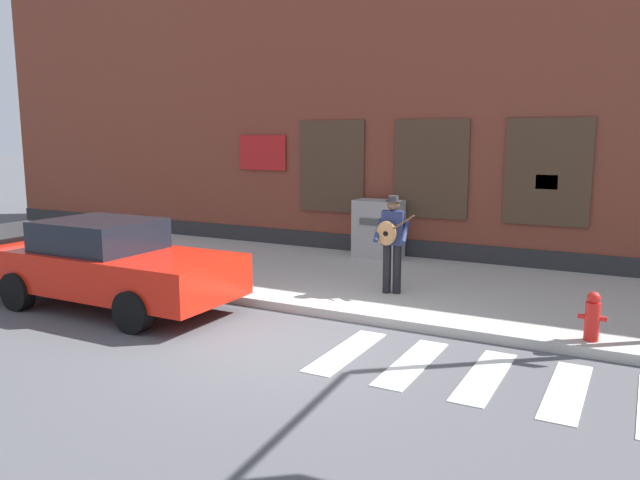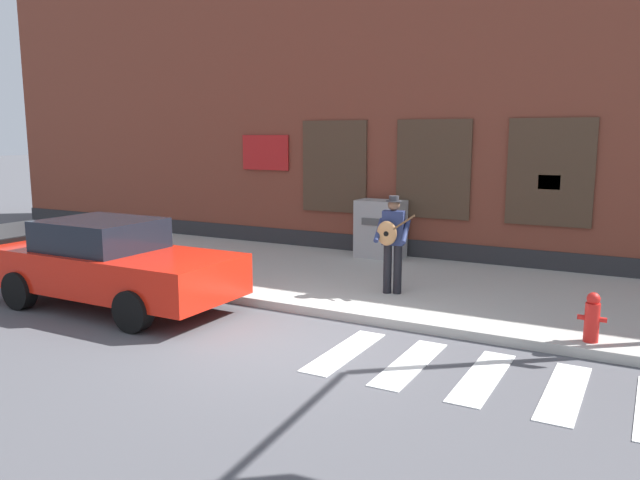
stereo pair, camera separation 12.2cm
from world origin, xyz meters
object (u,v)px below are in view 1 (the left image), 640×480
at_px(red_car, 109,264).
at_px(utility_box, 378,229).
at_px(busker, 392,238).
at_px(fire_hydrant, 592,317).

height_order(red_car, utility_box, red_car).
xyz_separation_m(busker, utility_box, (-1.52, 3.03, -0.34)).
bearing_deg(busker, utility_box, 116.57).
xyz_separation_m(busker, fire_hydrant, (3.44, -1.15, -0.66)).
distance_m(busker, fire_hydrant, 3.68).
relative_size(busker, fire_hydrant, 2.52).
bearing_deg(red_car, utility_box, 65.00).
height_order(red_car, busker, busker).
distance_m(red_car, utility_box, 6.28).
relative_size(red_car, utility_box, 3.43).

